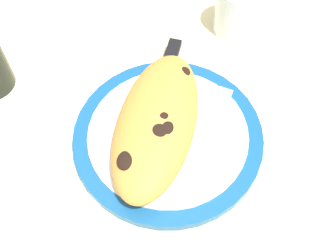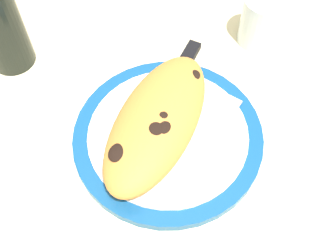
# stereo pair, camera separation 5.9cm
# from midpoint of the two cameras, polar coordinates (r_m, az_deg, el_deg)

# --- Properties ---
(ground_plane) EXTENTS (1.50, 1.50, 0.03)m
(ground_plane) POSITION_cam_midpoint_polar(r_m,az_deg,el_deg) (0.64, -2.65, -2.75)
(ground_plane) COLOR beige
(plate) EXTENTS (0.27, 0.27, 0.02)m
(plate) POSITION_cam_midpoint_polar(r_m,az_deg,el_deg) (0.62, -2.74, -1.67)
(plate) COLOR navy
(plate) RESTS_ON ground_plane
(calzone) EXTENTS (0.26, 0.17, 0.05)m
(calzone) POSITION_cam_midpoint_polar(r_m,az_deg,el_deg) (0.59, -4.41, 0.12)
(calzone) COLOR orange
(calzone) RESTS_ON plate
(fork) EXTENTS (0.16, 0.03, 0.00)m
(fork) POSITION_cam_midpoint_polar(r_m,az_deg,el_deg) (0.62, 3.14, 0.20)
(fork) COLOR silver
(fork) RESTS_ON plate
(knife) EXTENTS (0.21, 0.07, 0.01)m
(knife) POSITION_cam_midpoint_polar(r_m,az_deg,el_deg) (0.66, -2.97, 6.45)
(knife) COLOR silver
(knife) RESTS_ON plate
(water_glass) EXTENTS (0.07, 0.07, 0.09)m
(water_glass) POSITION_cam_midpoint_polar(r_m,az_deg,el_deg) (0.74, 6.62, 14.55)
(water_glass) COLOR silver
(water_glass) RESTS_ON ground_plane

